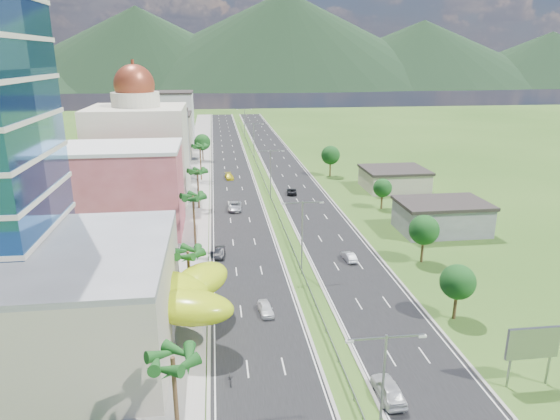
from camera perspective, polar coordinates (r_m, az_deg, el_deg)
name	(u,v)px	position (r m, az deg, el deg)	size (l,w,h in m)	color
ground	(315,307)	(64.08, 4.03, -10.98)	(500.00, 500.00, 0.00)	#2D5119
road_left	(230,163)	(148.47, -5.71, 5.35)	(11.00, 260.00, 0.04)	black
road_right	(281,162)	(149.65, 0.06, 5.53)	(11.00, 260.00, 0.04)	black
sidewalk_left	(198,164)	(148.50, -9.39, 5.22)	(7.00, 260.00, 0.12)	gray
median_guardrail	(261,174)	(131.21, -2.16, 4.12)	(0.10, 216.06, 0.76)	gray
streetlight_median_a	(383,385)	(40.05, 11.68, -19.03)	(6.04, 0.25, 11.00)	gray
streetlight_median_b	(302,230)	(70.37, 2.54, -2.31)	(6.04, 0.25, 11.00)	gray
streetlight_median_c	(270,169)	(108.52, -1.10, 4.68)	(6.04, 0.25, 11.00)	gray
streetlight_median_d	(254,137)	(152.58, -3.01, 8.30)	(6.04, 0.25, 11.00)	gray
streetlight_median_e	(245,119)	(197.07, -4.07, 10.28)	(6.04, 0.25, 11.00)	gray
mall_podium	(23,306)	(58.76, -27.27, -9.72)	(30.00, 24.00, 11.00)	#B7AC97
lime_canopy	(145,295)	(57.75, -15.15, -9.34)	(18.00, 15.00, 7.40)	#A4BD12
pink_shophouse	(123,192)	(91.67, -17.47, 2.03)	(20.00, 15.00, 15.00)	#B54A50
domed_building	(140,147)	(113.09, -15.76, 6.93)	(20.00, 20.00, 28.70)	beige
midrise_grey	(157,143)	(137.97, -13.85, 7.41)	(16.00, 15.00, 16.00)	slate
midrise_beige	(165,136)	(159.82, -13.01, 8.20)	(16.00, 15.00, 13.00)	#B7AC97
midrise_white	(170,119)	(182.20, -12.42, 10.08)	(16.00, 15.00, 18.00)	silver
billboard	(533,345)	(53.66, 26.91, -13.57)	(5.20, 0.35, 6.20)	gray
shed_near	(441,218)	(93.77, 17.97, -0.88)	(15.00, 10.00, 5.00)	slate
shed_far	(394,180)	(121.21, 12.90, 3.37)	(14.00, 12.00, 4.40)	#B7AC97
palm_tree_a	(173,363)	(40.18, -12.14, -16.72)	(3.60, 3.60, 9.10)	#47301C
palm_tree_b	(188,255)	(61.91, -10.47, -5.06)	(3.60, 3.60, 8.10)	#47301C
palm_tree_c	(193,199)	(80.39, -9.90, 1.25)	(3.60, 3.60, 9.60)	#47301C
palm_tree_d	(197,173)	(102.91, -9.42, 4.22)	(3.60, 3.60, 8.60)	#47301C
palm_tree_e	(200,148)	(127.27, -9.13, 7.04)	(3.60, 3.60, 9.40)	#47301C
leafy_tree_lfar	(202,142)	(152.36, -8.87, 7.66)	(4.90, 4.90, 8.05)	#47301C
leafy_tree_ra	(458,282)	(62.80, 19.66, -7.77)	(4.20, 4.20, 6.90)	#47301C
leafy_tree_rb	(424,230)	(78.09, 16.14, -2.22)	(4.55, 4.55, 7.47)	#47301C
leafy_tree_rc	(383,188)	(104.34, 11.64, 2.48)	(3.85, 3.85, 6.33)	#47301C
leafy_tree_rd	(331,155)	(131.12, 5.80, 6.25)	(4.90, 4.90, 8.05)	#47301C
mountain_ridge	(285,88)	(511.27, 0.63, 13.76)	(860.00, 140.00, 90.00)	black
car_white_near_left	(266,308)	(62.09, -1.66, -11.18)	(1.58, 3.93, 1.34)	white
car_dark_left	(220,252)	(79.19, -6.91, -4.80)	(1.47, 4.20, 1.39)	black
car_silver_mid_left	(235,206)	(102.41, -5.18, 0.44)	(2.66, 5.77, 1.60)	#AAADB2
car_yellow_far_left	(229,176)	(128.82, -5.83, 3.84)	(1.91, 4.69, 1.36)	yellow
car_white_near_right	(388,389)	(49.65, 12.29, -19.39)	(2.07, 5.14, 1.75)	silver
car_silver_right	(349,256)	(77.82, 7.89, -5.28)	(1.38, 3.96, 1.31)	#ADAFB5
car_dark_far_right	(292,191)	(114.02, 1.35, 2.16)	(2.14, 4.63, 1.29)	black
motorcycle	(230,377)	(50.80, -5.71, -18.48)	(0.56, 1.86, 1.19)	black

